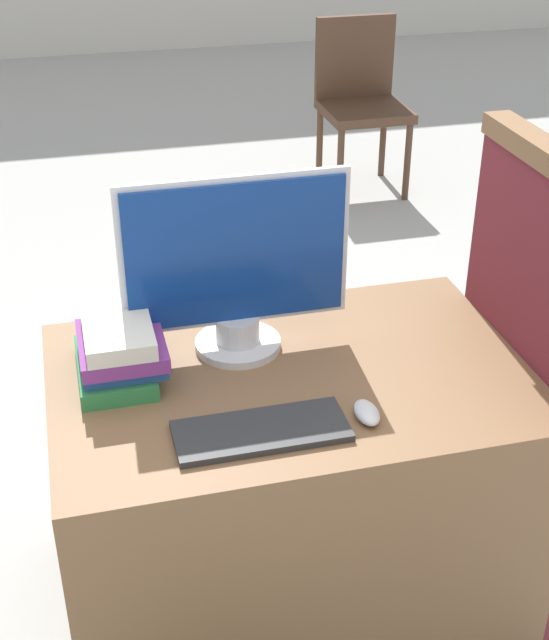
{
  "coord_description": "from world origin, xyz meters",
  "views": [
    {
      "loc": [
        -0.46,
        -1.31,
        1.87
      ],
      "look_at": [
        -0.05,
        0.33,
        0.9
      ],
      "focal_mm": 50.0,
      "sensor_mm": 36.0,
      "label": 1
    }
  ],
  "objects": [
    {
      "name": "far_chair",
      "position": [
        1.17,
        3.23,
        0.52
      ],
      "size": [
        0.44,
        0.44,
        0.91
      ],
      "rotation": [
        0.0,
        0.0,
        0.27
      ],
      "color": "#4C3323",
      "rests_on": "ground_plane"
    },
    {
      "name": "mouse",
      "position": [
        0.11,
        0.16,
        0.74
      ],
      "size": [
        0.05,
        0.09,
        0.03
      ],
      "color": "silver",
      "rests_on": "desk"
    },
    {
      "name": "keyboard",
      "position": [
        -0.12,
        0.16,
        0.73
      ],
      "size": [
        0.37,
        0.15,
        0.02
      ],
      "color": "#2D2D2D",
      "rests_on": "desk"
    },
    {
      "name": "book_stack",
      "position": [
        -0.38,
        0.45,
        0.79
      ],
      "size": [
        0.2,
        0.27,
        0.14
      ],
      "color": "#2D7F42",
      "rests_on": "desk"
    },
    {
      "name": "carrel_divider",
      "position": [
        0.58,
        0.31,
        0.63
      ],
      "size": [
        0.07,
        0.62,
        1.23
      ],
      "color": "maroon",
      "rests_on": "ground_plane"
    },
    {
      "name": "monitor",
      "position": [
        -0.09,
        0.51,
        0.94
      ],
      "size": [
        0.54,
        0.21,
        0.44
      ],
      "color": "silver",
      "rests_on": "desk"
    },
    {
      "name": "desk",
      "position": [
        0.0,
        0.37,
        0.36
      ],
      "size": [
        1.12,
        0.74,
        0.72
      ],
      "color": "brown",
      "rests_on": "ground_plane"
    }
  ]
}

